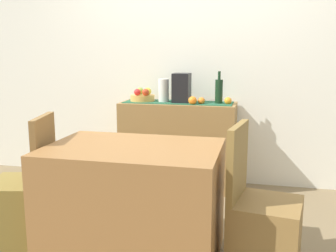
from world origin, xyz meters
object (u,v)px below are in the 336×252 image
object	(u,v)px
ceramic_vase	(164,91)
wine_bottle	(219,91)
coffee_maker	(182,88)
chair_by_corner	(262,230)
sideboard_console	(178,145)
chair_near_window	(24,206)
fruit_bowl	(142,98)
dining_table	(134,202)

from	to	relation	value
ceramic_vase	wine_bottle	bearing A→B (deg)	0.00
wine_bottle	coffee_maker	xyz separation A→B (m)	(-0.36, 0.00, 0.02)
wine_bottle	ceramic_vase	xyz separation A→B (m)	(-0.53, 0.00, -0.01)
chair_by_corner	wine_bottle	bearing A→B (deg)	106.73
sideboard_console	wine_bottle	world-z (taller)	wine_bottle
chair_near_window	fruit_bowl	bearing A→B (deg)	72.59
sideboard_console	wine_bottle	bearing A→B (deg)	0.00
chair_by_corner	fruit_bowl	bearing A→B (deg)	129.81
fruit_bowl	wine_bottle	xyz separation A→B (m)	(0.75, 0.00, 0.08)
coffee_maker	chair_near_window	bearing A→B (deg)	-120.64
sideboard_console	fruit_bowl	bearing A→B (deg)	180.00
fruit_bowl	ceramic_vase	bearing A→B (deg)	0.00
coffee_maker	ceramic_vase	distance (m)	0.18
sideboard_console	chair_by_corner	distance (m)	1.63
coffee_maker	ceramic_vase	size ratio (longest dim) A/B	1.25
dining_table	chair_near_window	xyz separation A→B (m)	(-0.80, 0.00, -0.10)
sideboard_console	fruit_bowl	size ratio (longest dim) A/B	4.66
sideboard_console	chair_near_window	xyz separation A→B (m)	(-0.80, -1.40, -0.15)
sideboard_console	ceramic_vase	bearing A→B (deg)	180.00
coffee_maker	sideboard_console	bearing A→B (deg)	180.00
ceramic_vase	chair_near_window	xyz separation A→B (m)	(-0.65, -1.40, -0.69)
wine_bottle	chair_by_corner	distance (m)	1.62
fruit_bowl	chair_near_window	bearing A→B (deg)	-107.41
fruit_bowl	wine_bottle	bearing A→B (deg)	0.00
ceramic_vase	chair_by_corner	distance (m)	1.83
sideboard_console	dining_table	xyz separation A→B (m)	(0.01, -1.41, -0.05)
fruit_bowl	wine_bottle	size ratio (longest dim) A/B	0.78
dining_table	chair_by_corner	bearing A→B (deg)	0.19
wine_bottle	dining_table	world-z (taller)	wine_bottle
fruit_bowl	dining_table	distance (m)	1.54
sideboard_console	chair_by_corner	size ratio (longest dim) A/B	1.23
sideboard_console	wine_bottle	distance (m)	0.66
ceramic_vase	dining_table	bearing A→B (deg)	-83.84
dining_table	chair_near_window	bearing A→B (deg)	179.75
ceramic_vase	chair_near_window	distance (m)	1.69
ceramic_vase	coffee_maker	bearing A→B (deg)	0.00
fruit_bowl	chair_by_corner	world-z (taller)	fruit_bowl
fruit_bowl	chair_near_window	size ratio (longest dim) A/B	0.26
fruit_bowl	coffee_maker	xyz separation A→B (m)	(0.39, 0.00, 0.11)
coffee_maker	wine_bottle	bearing A→B (deg)	0.00
sideboard_console	fruit_bowl	xyz separation A→B (m)	(-0.36, 0.00, 0.46)
fruit_bowl	dining_table	size ratio (longest dim) A/B	0.22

